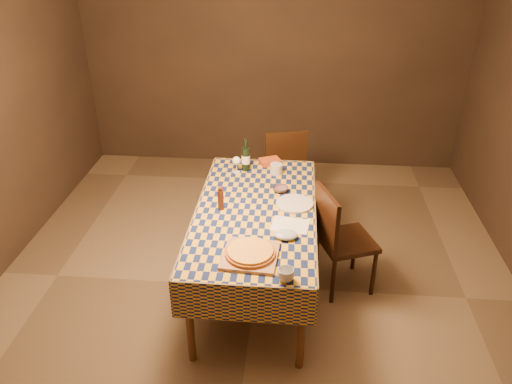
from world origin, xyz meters
TOP-DOWN VIEW (x-y plane):
  - room at (0.00, 0.00)m, footprint 5.00×5.10m
  - dining_table at (0.00, 0.00)m, footprint 0.94×1.84m
  - cutting_board at (0.02, -0.62)m, footprint 0.39×0.39m
  - pizza at (0.02, -0.62)m, footprint 0.42×0.42m
  - pepper_mill at (-0.27, -0.01)m, footprint 0.06×0.06m
  - bowl at (0.18, 0.31)m, footprint 0.15×0.15m
  - wine_glass at (-0.22, 0.63)m, footprint 0.08×0.08m
  - wine_bottle at (-0.15, 0.69)m, footprint 0.08×0.08m
  - deli_tub at (0.13, 0.64)m, footprint 0.12×0.12m
  - takeout_container at (0.06, 0.84)m, footprint 0.22×0.19m
  - white_plate at (0.30, 0.10)m, footprint 0.39×0.39m
  - tumbler at (0.26, -0.85)m, footprint 0.13×0.13m
  - flour_patch at (0.28, -0.20)m, footprint 0.30×0.25m
  - flour_bag at (0.25, -0.37)m, footprint 0.20×0.18m
  - chair_far at (0.17, 1.33)m, footprint 0.52×0.52m
  - chair_right at (0.66, 0.06)m, footprint 0.55×0.54m

SIDE VIEW (x-z plane):
  - chair_far at x=0.17m, z-range 0.06..0.99m
  - chair_right at x=0.66m, z-range 0.06..0.99m
  - dining_table at x=0.00m, z-range 0.31..1.08m
  - flour_patch at x=0.28m, z-range 0.77..0.77m
  - white_plate at x=0.30m, z-range 0.77..0.79m
  - cutting_board at x=0.02m, z-range 0.77..0.79m
  - bowl at x=0.18m, z-range 0.77..0.81m
  - takeout_container at x=0.06m, z-range 0.77..0.82m
  - flour_bag at x=0.25m, z-range 0.77..0.82m
  - pizza at x=0.02m, z-range 0.79..0.83m
  - tumbler at x=0.26m, z-range 0.77..0.86m
  - deli_tub at x=0.13m, z-range 0.77..0.86m
  - pepper_mill at x=-0.27m, z-range 0.76..0.96m
  - wine_glass at x=-0.22m, z-range 0.80..0.95m
  - wine_bottle at x=-0.15m, z-range 0.73..1.03m
  - room at x=0.00m, z-range 0.00..2.70m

